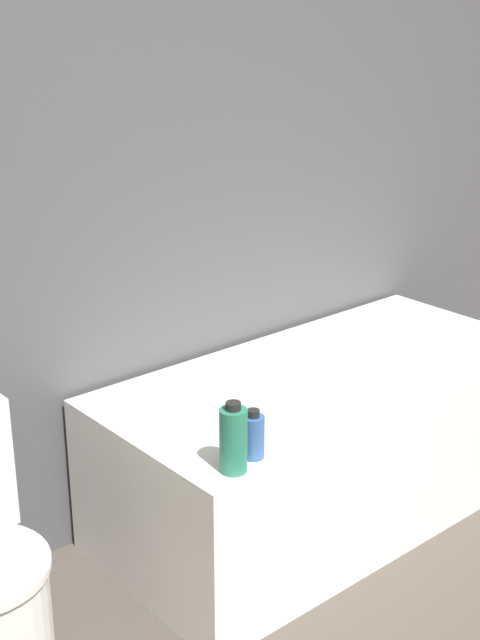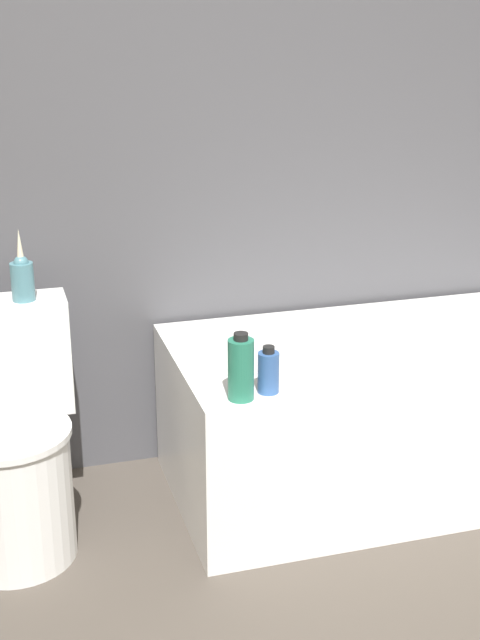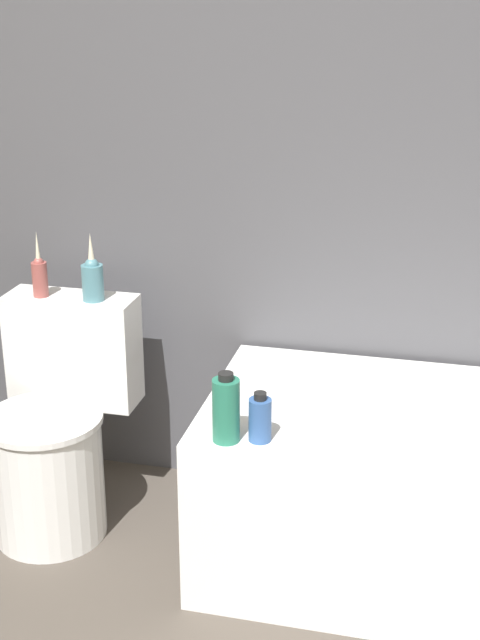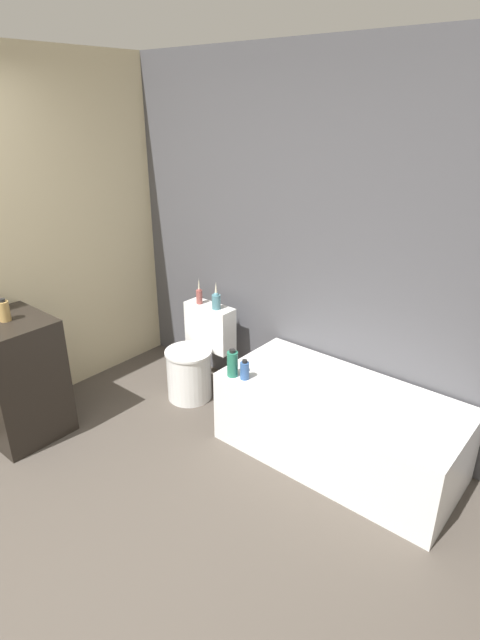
% 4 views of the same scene
% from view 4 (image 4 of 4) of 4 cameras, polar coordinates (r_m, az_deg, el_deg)
% --- Properties ---
extents(ground_plane, '(12.00, 12.00, 0.00)m').
position_cam_4_polar(ground_plane, '(3.06, -24.92, -25.97)').
color(ground_plane, '#4C443D').
extents(wall_back_tiled, '(6.40, 0.06, 2.60)m').
position_cam_4_polar(wall_back_tiled, '(3.68, 5.43, 8.97)').
color(wall_back_tiled, '#4C4C51').
rests_on(wall_back_tiled, ground_plane).
extents(bathtub, '(1.57, 0.73, 0.53)m').
position_cam_4_polar(bathtub, '(3.44, 11.20, -11.64)').
color(bathtub, white).
rests_on(bathtub, ground).
extents(toilet, '(0.43, 0.53, 0.73)m').
position_cam_4_polar(toilet, '(4.07, -5.06, -4.39)').
color(toilet, white).
rests_on(toilet, ground).
extents(vanity_counter, '(0.56, 0.51, 0.88)m').
position_cam_4_polar(vanity_counter, '(3.87, -24.13, -6.10)').
color(vanity_counter, black).
rests_on(vanity_counter, ground).
extents(soap_bottle_glass, '(0.08, 0.08, 0.16)m').
position_cam_4_polar(soap_bottle_glass, '(3.67, -25.38, 0.96)').
color(soap_bottle_glass, tan).
rests_on(soap_bottle_glass, vanity_counter).
extents(vase_gold, '(0.05, 0.05, 0.22)m').
position_cam_4_polar(vase_gold, '(4.03, -4.68, 2.85)').
color(vase_gold, '#994C47').
rests_on(vase_gold, toilet).
extents(vase_silver, '(0.07, 0.07, 0.22)m').
position_cam_4_polar(vase_silver, '(3.91, -2.74, 2.31)').
color(vase_silver, teal).
rests_on(vase_silver, toilet).
extents(shampoo_bottle_tall, '(0.07, 0.07, 0.20)m').
position_cam_4_polar(shampoo_bottle_tall, '(3.35, -0.86, -5.00)').
color(shampoo_bottle_tall, '#267259').
rests_on(shampoo_bottle_tall, bathtub).
extents(shampoo_bottle_short, '(0.06, 0.06, 0.14)m').
position_cam_4_polar(shampoo_bottle_short, '(3.33, 0.53, -5.76)').
color(shampoo_bottle_short, '#335999').
rests_on(shampoo_bottle_short, bathtub).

